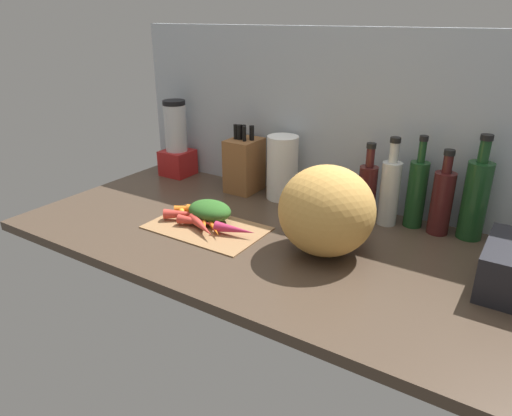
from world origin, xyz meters
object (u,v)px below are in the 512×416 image
carrot_4 (204,221)px  carrot_6 (185,217)px  carrot_5 (202,226)px  bottle_3 (442,201)px  cutting_board (207,227)px  knife_block (244,164)px  bottle_1 (390,190)px  paper_towel_roll (282,168)px  carrot_3 (199,208)px  carrot_8 (207,210)px  carrot_1 (187,214)px  carrot_7 (213,227)px  bottle_0 (367,190)px  bottle_4 (475,198)px  blender_appliance (177,143)px  carrot_0 (197,222)px  bottle_2 (416,192)px  carrot_2 (235,230)px  winter_squash (326,211)px

carrot_4 → carrot_6: 7.99cm
carrot_5 → bottle_3: bottle_3 is taller
cutting_board → knife_block: knife_block is taller
bottle_1 → bottle_3: bearing=6.5°
knife_block → paper_towel_roll: bearing=2.9°
carrot_3 → carrot_8: 4.12cm
carrot_1 → carrot_7: size_ratio=1.11×
bottle_0 → cutting_board: bearing=-139.0°
carrot_7 → bottle_4: bearing=30.2°
carrot_4 → blender_appliance: blender_appliance is taller
cutting_board → carrot_0: carrot_0 is taller
carrot_4 → carrot_7: bearing=-13.0°
carrot_3 → bottle_0: bearing=28.6°
carrot_1 → bottle_1: 66.11cm
carrot_3 → blender_appliance: bearing=140.5°
carrot_7 → bottle_2: bottle_2 is taller
carrot_1 → carrot_3: (-0.60, 6.77, -0.33)cm
bottle_0 → carrot_2: bearing=-129.4°
bottle_3 → blender_appliance: bearing=-179.8°
carrot_5 → winter_squash: winter_squash is taller
carrot_7 → bottle_4: 79.75cm
carrot_5 → cutting_board: bearing=106.6°
carrot_4 → carrot_2: bearing=-0.2°
cutting_board → bottle_1: 59.76cm
carrot_0 → bottle_2: 70.25cm
carrot_2 → carrot_5: same height
carrot_1 → bottle_4: bearing=25.0°
carrot_1 → winter_squash: winter_squash is taller
carrot_5 → bottle_3: bearing=33.3°
carrot_4 → bottle_1: (48.04, 35.20, 9.19)cm
cutting_board → bottle_1: bearing=36.6°
carrot_8 → bottle_4: (77.15, 31.37, 10.41)cm
carrot_0 → winter_squash: bearing=10.3°
knife_block → paper_towel_roll: size_ratio=1.10×
bottle_1 → bottle_2: bottle_2 is taller
carrot_7 → paper_towel_roll: bearing=85.1°
winter_squash → carrot_5: bearing=-165.5°
cutting_board → carrot_7: (3.51, -1.19, 1.53)cm
carrot_5 → bottle_0: size_ratio=0.58×
carrot_1 → bottle_2: size_ratio=0.52×
carrot_4 → knife_block: (-8.59, 35.88, 8.04)cm
carrot_0 → carrot_6: (-6.37, 1.61, -0.49)cm
knife_block → bottle_0: 49.39cm
bottle_1 → knife_block: bearing=179.3°
bottle_1 → carrot_3: bearing=-154.3°
carrot_1 → carrot_6: 1.19cm
carrot_0 → carrot_8: (-2.85, 8.80, 0.21)cm
cutting_board → winter_squash: winter_squash is taller
paper_towel_roll → bottle_1: bottle_1 is taller
blender_appliance → knife_block: bearing=-1.2°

